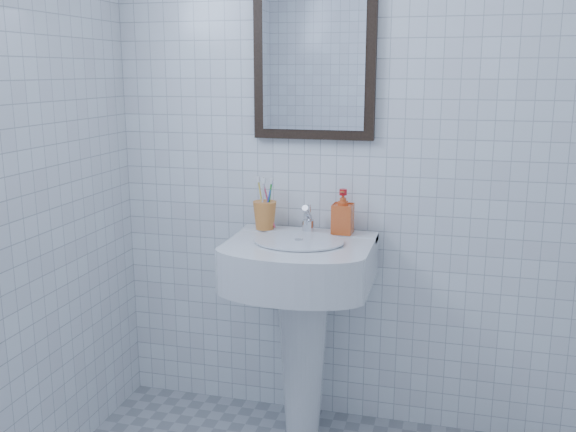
# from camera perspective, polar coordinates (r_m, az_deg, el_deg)

# --- Properties ---
(wall_back) EXTENTS (2.20, 0.02, 2.50)m
(wall_back) POSITION_cam_1_polar(r_m,az_deg,el_deg) (2.65, 7.33, 6.92)
(wall_back) COLOR white
(wall_back) RESTS_ON ground
(washbasin) EXTENTS (0.57, 0.42, 0.87)m
(washbasin) POSITION_cam_1_polar(r_m,az_deg,el_deg) (2.63, 1.22, -7.88)
(washbasin) COLOR white
(washbasin) RESTS_ON ground
(faucet) EXTENTS (0.05, 0.11, 0.12)m
(faucet) POSITION_cam_1_polar(r_m,az_deg,el_deg) (2.64, 1.78, -0.41)
(faucet) COLOR silver
(faucet) RESTS_ON washbasin
(toothbrush_cup) EXTENTS (0.13, 0.13, 0.12)m
(toothbrush_cup) POSITION_cam_1_polar(r_m,az_deg,el_deg) (2.69, -2.08, 0.07)
(toothbrush_cup) COLOR orange
(toothbrush_cup) RESTS_ON washbasin
(soap_dispenser) EXTENTS (0.08, 0.09, 0.18)m
(soap_dispenser) POSITION_cam_1_polar(r_m,az_deg,el_deg) (2.61, 4.89, 0.39)
(soap_dispenser) COLOR red
(soap_dispenser) RESTS_ON washbasin
(wall_mirror) EXTENTS (0.50, 0.04, 0.62)m
(wall_mirror) POSITION_cam_1_polar(r_m,az_deg,el_deg) (2.65, 2.33, 13.52)
(wall_mirror) COLOR black
(wall_mirror) RESTS_ON wall_back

